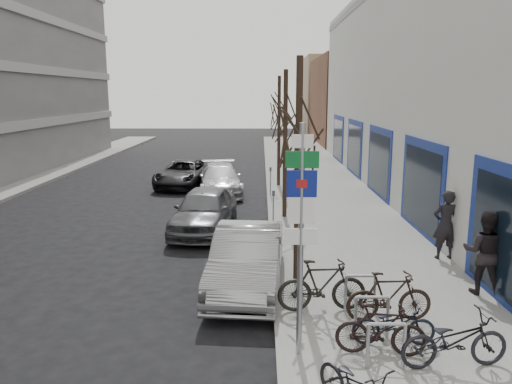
{
  "coord_description": "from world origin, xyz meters",
  "views": [
    {
      "loc": [
        1.73,
        -8.1,
        4.66
      ],
      "look_at": [
        1.59,
        5.33,
        2.0
      ],
      "focal_mm": 35.0,
      "sensor_mm": 36.0,
      "label": 1
    }
  ],
  "objects_px": {
    "meter_mid": "(273,205)",
    "bike_near_right": "(381,329)",
    "pedestrian_far": "(485,252)",
    "lane_car": "(184,173)",
    "bike_far_curb": "(455,336)",
    "parked_car_back": "(220,179)",
    "parked_car_front": "(247,259)",
    "meter_back": "(270,178)",
    "highway_sign_pole": "(301,227)",
    "bike_near_left": "(357,383)",
    "tree_near": "(299,118)",
    "tree_far": "(279,105)",
    "tree_mid": "(286,109)",
    "parked_car_mid": "(204,210)",
    "bike_mid_inner": "(322,285)",
    "bike_far_inner": "(389,296)",
    "meter_front": "(279,257)",
    "pedestrian_near": "(445,225)",
    "bike_mid_curb": "(394,321)",
    "bike_rack": "(372,312)"
  },
  "relations": [
    {
      "from": "meter_mid",
      "to": "bike_near_right",
      "type": "height_order",
      "value": "meter_mid"
    },
    {
      "from": "pedestrian_far",
      "to": "lane_car",
      "type": "bearing_deg",
      "value": -32.02
    },
    {
      "from": "bike_far_curb",
      "to": "parked_car_back",
      "type": "distance_m",
      "value": 16.28
    },
    {
      "from": "bike_far_curb",
      "to": "parked_car_front",
      "type": "xyz_separation_m",
      "value": [
        -3.55,
        3.78,
        0.03
      ]
    },
    {
      "from": "parked_car_back",
      "to": "lane_car",
      "type": "distance_m",
      "value": 2.74
    },
    {
      "from": "parked_car_front",
      "to": "parked_car_back",
      "type": "height_order",
      "value": "parked_car_front"
    },
    {
      "from": "meter_back",
      "to": "bike_far_curb",
      "type": "relative_size",
      "value": 0.69
    },
    {
      "from": "highway_sign_pole",
      "to": "bike_near_left",
      "type": "height_order",
      "value": "highway_sign_pole"
    },
    {
      "from": "tree_near",
      "to": "parked_car_back",
      "type": "xyz_separation_m",
      "value": [
        -2.8,
        11.52,
        -3.41
      ]
    },
    {
      "from": "tree_far",
      "to": "bike_far_curb",
      "type": "distance_m",
      "value": 17.42
    },
    {
      "from": "tree_mid",
      "to": "parked_car_mid",
      "type": "bearing_deg",
      "value": -150.19
    },
    {
      "from": "bike_mid_inner",
      "to": "meter_back",
      "type": "bearing_deg",
      "value": -0.89
    },
    {
      "from": "tree_mid",
      "to": "parked_car_front",
      "type": "distance_m",
      "value": 7.54
    },
    {
      "from": "parked_car_front",
      "to": "bike_mid_inner",
      "type": "bearing_deg",
      "value": -40.76
    },
    {
      "from": "highway_sign_pole",
      "to": "bike_far_inner",
      "type": "relative_size",
      "value": 2.4
    },
    {
      "from": "meter_back",
      "to": "bike_mid_inner",
      "type": "relative_size",
      "value": 0.67
    },
    {
      "from": "tree_far",
      "to": "meter_front",
      "type": "height_order",
      "value": "tree_far"
    },
    {
      "from": "tree_mid",
      "to": "bike_mid_inner",
      "type": "relative_size",
      "value": 2.9
    },
    {
      "from": "meter_back",
      "to": "parked_car_back",
      "type": "height_order",
      "value": "meter_back"
    },
    {
      "from": "pedestrian_near",
      "to": "parked_car_mid",
      "type": "bearing_deg",
      "value": -29.01
    },
    {
      "from": "meter_back",
      "to": "parked_car_front",
      "type": "bearing_deg",
      "value": -94.03
    },
    {
      "from": "bike_near_right",
      "to": "pedestrian_near",
      "type": "relative_size",
      "value": 0.82
    },
    {
      "from": "tree_near",
      "to": "pedestrian_far",
      "type": "height_order",
      "value": "tree_near"
    },
    {
      "from": "tree_mid",
      "to": "meter_mid",
      "type": "xyz_separation_m",
      "value": [
        -0.45,
        -1.5,
        -3.19
      ]
    },
    {
      "from": "bike_mid_curb",
      "to": "parked_car_front",
      "type": "distance_m",
      "value": 4.09
    },
    {
      "from": "meter_front",
      "to": "lane_car",
      "type": "distance_m",
      "value": 14.55
    },
    {
      "from": "bike_near_left",
      "to": "parked_car_front",
      "type": "xyz_separation_m",
      "value": [
        -1.69,
        5.06,
        0.11
      ]
    },
    {
      "from": "tree_mid",
      "to": "pedestrian_far",
      "type": "height_order",
      "value": "tree_mid"
    },
    {
      "from": "bike_near_left",
      "to": "tree_mid",
      "type": "bearing_deg",
      "value": 59.48
    },
    {
      "from": "bike_near_left",
      "to": "bike_near_right",
      "type": "distance_m",
      "value": 1.8
    },
    {
      "from": "meter_mid",
      "to": "bike_mid_curb",
      "type": "xyz_separation_m",
      "value": [
        1.99,
        -8.17,
        -0.3
      ]
    },
    {
      "from": "tree_mid",
      "to": "bike_far_inner",
      "type": "height_order",
      "value": "tree_mid"
    },
    {
      "from": "parked_car_front",
      "to": "parked_car_back",
      "type": "distance_m",
      "value": 11.77
    },
    {
      "from": "tree_mid",
      "to": "parked_car_back",
      "type": "distance_m",
      "value": 6.69
    },
    {
      "from": "tree_far",
      "to": "bike_mid_inner",
      "type": "height_order",
      "value": "tree_far"
    },
    {
      "from": "bike_near_right",
      "to": "pedestrian_far",
      "type": "xyz_separation_m",
      "value": [
        2.98,
        2.81,
        0.51
      ]
    },
    {
      "from": "parked_car_mid",
      "to": "meter_front",
      "type": "bearing_deg",
      "value": -60.69
    },
    {
      "from": "bike_rack",
      "to": "bike_far_inner",
      "type": "bearing_deg",
      "value": 54.2
    },
    {
      "from": "tree_far",
      "to": "parked_car_mid",
      "type": "xyz_separation_m",
      "value": [
        -2.8,
        -8.1,
        -3.34
      ]
    },
    {
      "from": "parked_car_back",
      "to": "lane_car",
      "type": "relative_size",
      "value": 0.99
    },
    {
      "from": "parked_car_mid",
      "to": "bike_near_right",
      "type": "bearing_deg",
      "value": -58.79
    },
    {
      "from": "bike_mid_inner",
      "to": "lane_car",
      "type": "bearing_deg",
      "value": 14.12
    },
    {
      "from": "tree_mid",
      "to": "bike_far_inner",
      "type": "distance_m",
      "value": 9.51
    },
    {
      "from": "bike_far_inner",
      "to": "meter_front",
      "type": "bearing_deg",
      "value": 47.61
    },
    {
      "from": "bike_far_curb",
      "to": "bike_far_inner",
      "type": "distance_m",
      "value": 1.83
    },
    {
      "from": "highway_sign_pole",
      "to": "pedestrian_near",
      "type": "xyz_separation_m",
      "value": [
        4.4,
        5.22,
        -1.34
      ]
    },
    {
      "from": "bike_rack",
      "to": "parked_car_mid",
      "type": "bearing_deg",
      "value": 117.16
    },
    {
      "from": "parked_car_back",
      "to": "lane_car",
      "type": "xyz_separation_m",
      "value": [
        -2.01,
        1.86,
        -0.03
      ]
    },
    {
      "from": "highway_sign_pole",
      "to": "parked_car_mid",
      "type": "relative_size",
      "value": 0.94
    },
    {
      "from": "bike_near_right",
      "to": "bike_mid_curb",
      "type": "xyz_separation_m",
      "value": [
        0.32,
        0.38,
        -0.02
      ]
    }
  ]
}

